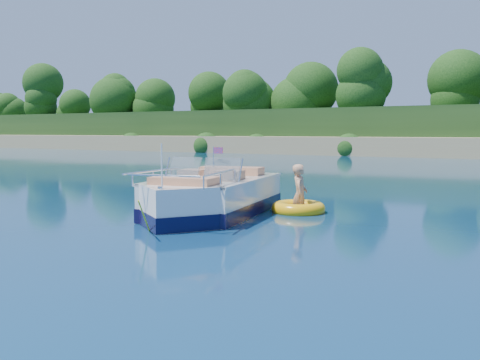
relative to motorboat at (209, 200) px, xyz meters
The scene contains 6 objects.
ground 3.77m from the motorboat, 107.27° to the right, with size 160.00×160.00×0.00m, color #0A274C.
shoreline 60.21m from the motorboat, 91.06° to the left, with size 170.00×59.00×6.00m.
treeline 37.81m from the motorboat, 91.64° to the left, with size 150.00×7.12×8.19m.
motorboat is the anchor object (origin of this frame).
tow_tube 2.25m from the motorboat, 44.05° to the left, with size 1.71×1.71×0.35m.
boy 2.31m from the motorboat, 45.18° to the left, with size 0.57×0.37×1.55m, color tan.
Camera 1 is at (7.93, -6.83, 1.99)m, focal length 40.00 mm.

